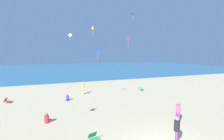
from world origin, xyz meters
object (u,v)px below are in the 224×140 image
at_px(beach_chair_mid_beach, 7,101).
at_px(person_0, 47,119).
at_px(beach_chair_far_left, 94,137).
at_px(kite_pink, 70,35).
at_px(beach_chair_near_camera, 141,89).
at_px(kite_purple, 133,14).
at_px(person_4, 177,129).
at_px(person_2, 67,98).
at_px(kite_magenta, 128,39).
at_px(person_3, 83,88).
at_px(kite_yellow, 93,28).
at_px(person_6, 178,111).
at_px(kite_blue, 98,50).

bearing_deg(beach_chair_mid_beach, person_0, -40.41).
bearing_deg(beach_chair_far_left, kite_pink, 160.61).
height_order(beach_chair_near_camera, kite_purple, kite_purple).
height_order(beach_chair_far_left, person_4, person_4).
relative_size(person_2, kite_magenta, 0.37).
xyz_separation_m(person_3, kite_pink, (-0.60, 8.85, 7.62)).
xyz_separation_m(beach_chair_mid_beach, beach_chair_near_camera, (16.33, 0.13, -0.02)).
relative_size(beach_chair_mid_beach, person_3, 0.50).
distance_m(beach_chair_far_left, kite_yellow, 26.00).
bearing_deg(beach_chair_mid_beach, kite_magenta, 34.36).
bearing_deg(person_4, kite_purple, 105.38).
bearing_deg(beach_chair_near_camera, beach_chair_far_left, -167.49).
distance_m(person_6, kite_pink, 22.04).
distance_m(person_2, kite_blue, 6.42).
bearing_deg(person_6, beach_chair_mid_beach, -66.86).
bearing_deg(kite_pink, kite_yellow, 31.84).
bearing_deg(kite_purple, beach_chair_near_camera, -111.64).
bearing_deg(person_0, kite_blue, 3.32).
distance_m(person_2, person_3, 3.11).
bearing_deg(kite_blue, kite_magenta, 45.17).
relative_size(beach_chair_far_left, person_6, 0.48).
relative_size(person_2, kite_purple, 0.52).
xyz_separation_m(person_6, kite_magenta, (3.27, 15.13, 6.74)).
height_order(beach_chair_far_left, person_2, person_2).
xyz_separation_m(kite_yellow, kite_magenta, (4.26, -7.72, -2.87)).
bearing_deg(person_3, beach_chair_far_left, 83.10).
distance_m(person_3, kite_yellow, 15.85).
distance_m(beach_chair_far_left, kite_magenta, 19.80).
height_order(kite_pink, kite_blue, kite_pink).
height_order(person_2, kite_magenta, kite_magenta).
bearing_deg(beach_chair_far_left, kite_magenta, 130.46).
height_order(kite_blue, kite_magenta, kite_magenta).
bearing_deg(person_4, person_3, 140.02).
xyz_separation_m(person_3, person_6, (5.17, -11.03, 0.07)).
bearing_deg(kite_purple, kite_pink, -172.21).
relative_size(person_3, kite_purple, 1.11).
bearing_deg(kite_blue, person_6, -62.18).
height_order(beach_chair_near_camera, beach_chair_far_left, beach_chair_far_left).
relative_size(beach_chair_mid_beach, kite_magenta, 0.40).
relative_size(beach_chair_mid_beach, kite_blue, 0.46).
bearing_deg(kite_purple, person_2, -139.09).
bearing_deg(kite_magenta, kite_purple, 57.46).
relative_size(person_4, person_6, 1.01).
bearing_deg(beach_chair_mid_beach, person_3, 23.99).
height_order(person_0, person_4, person_4).
bearing_deg(kite_purple, beach_chair_mid_beach, -150.98).
height_order(person_6, kite_blue, kite_blue).
bearing_deg(beach_chair_near_camera, kite_magenta, 50.11).
bearing_deg(person_3, kite_blue, 108.44).
bearing_deg(person_6, beach_chair_near_camera, -135.76).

